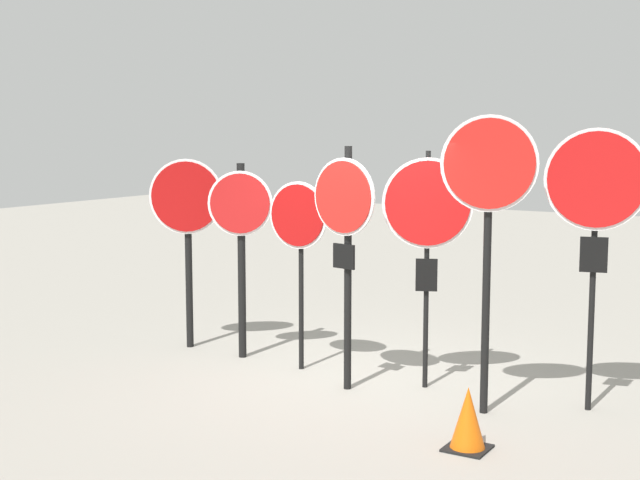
{
  "coord_description": "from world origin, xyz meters",
  "views": [
    {
      "loc": [
        4.34,
        -7.95,
        2.62
      ],
      "look_at": [
        -0.46,
        0.0,
        1.46
      ],
      "focal_mm": 50.0,
      "sensor_mm": 36.0,
      "label": 1
    }
  ],
  "objects_px": {
    "stop_sign_1": "(241,229)",
    "stop_sign_6": "(596,198)",
    "stop_sign_3": "(345,224)",
    "stop_sign_5": "(489,197)",
    "stop_sign_0": "(187,216)",
    "stop_sign_4": "(427,216)",
    "traffic_cone_0": "(468,419)",
    "stop_sign_2": "(299,228)"
  },
  "relations": [
    {
      "from": "stop_sign_1",
      "to": "stop_sign_2",
      "type": "xyz_separation_m",
      "value": [
        0.84,
        -0.09,
        0.06
      ]
    },
    {
      "from": "stop_sign_0",
      "to": "stop_sign_5",
      "type": "bearing_deg",
      "value": -34.97
    },
    {
      "from": "stop_sign_1",
      "to": "traffic_cone_0",
      "type": "bearing_deg",
      "value": -51.57
    },
    {
      "from": "stop_sign_4",
      "to": "stop_sign_6",
      "type": "distance_m",
      "value": 1.64
    },
    {
      "from": "stop_sign_1",
      "to": "stop_sign_2",
      "type": "distance_m",
      "value": 0.84
    },
    {
      "from": "stop_sign_1",
      "to": "stop_sign_6",
      "type": "relative_size",
      "value": 0.85
    },
    {
      "from": "stop_sign_4",
      "to": "stop_sign_2",
      "type": "bearing_deg",
      "value": 158.61
    },
    {
      "from": "stop_sign_5",
      "to": "stop_sign_6",
      "type": "xyz_separation_m",
      "value": [
        0.8,
        0.59,
        -0.02
      ]
    },
    {
      "from": "stop_sign_0",
      "to": "stop_sign_6",
      "type": "relative_size",
      "value": 0.86
    },
    {
      "from": "stop_sign_0",
      "to": "stop_sign_6",
      "type": "xyz_separation_m",
      "value": [
        4.76,
        0.03,
        0.4
      ]
    },
    {
      "from": "stop_sign_0",
      "to": "traffic_cone_0",
      "type": "relative_size",
      "value": 4.3
    },
    {
      "from": "stop_sign_4",
      "to": "stop_sign_5",
      "type": "height_order",
      "value": "stop_sign_5"
    },
    {
      "from": "stop_sign_3",
      "to": "stop_sign_5",
      "type": "bearing_deg",
      "value": 10.46
    },
    {
      "from": "stop_sign_2",
      "to": "stop_sign_4",
      "type": "relative_size",
      "value": 0.86
    },
    {
      "from": "stop_sign_0",
      "to": "stop_sign_1",
      "type": "height_order",
      "value": "stop_sign_0"
    },
    {
      "from": "stop_sign_1",
      "to": "stop_sign_6",
      "type": "bearing_deg",
      "value": -26.99
    },
    {
      "from": "traffic_cone_0",
      "to": "stop_sign_6",
      "type": "bearing_deg",
      "value": 68.87
    },
    {
      "from": "stop_sign_1",
      "to": "stop_sign_2",
      "type": "height_order",
      "value": "stop_sign_1"
    },
    {
      "from": "stop_sign_0",
      "to": "stop_sign_1",
      "type": "distance_m",
      "value": 0.84
    },
    {
      "from": "stop_sign_2",
      "to": "stop_sign_1",
      "type": "bearing_deg",
      "value": 174.69
    },
    {
      "from": "stop_sign_2",
      "to": "stop_sign_6",
      "type": "bearing_deg",
      "value": 4.22
    },
    {
      "from": "traffic_cone_0",
      "to": "stop_sign_1",
      "type": "bearing_deg",
      "value": 156.7
    },
    {
      "from": "stop_sign_3",
      "to": "stop_sign_1",
      "type": "bearing_deg",
      "value": 174.59
    },
    {
      "from": "stop_sign_6",
      "to": "traffic_cone_0",
      "type": "distance_m",
      "value": 2.39
    },
    {
      "from": "stop_sign_5",
      "to": "stop_sign_0",
      "type": "bearing_deg",
      "value": 150.6
    },
    {
      "from": "stop_sign_0",
      "to": "traffic_cone_0",
      "type": "xyz_separation_m",
      "value": [
        4.17,
        -1.5,
        -1.33
      ]
    },
    {
      "from": "stop_sign_0",
      "to": "stop_sign_4",
      "type": "relative_size",
      "value": 0.94
    },
    {
      "from": "traffic_cone_0",
      "to": "stop_sign_5",
      "type": "bearing_deg",
      "value": 102.93
    },
    {
      "from": "stop_sign_6",
      "to": "stop_sign_4",
      "type": "bearing_deg",
      "value": 169.81
    },
    {
      "from": "stop_sign_4",
      "to": "stop_sign_0",
      "type": "bearing_deg",
      "value": 154.48
    },
    {
      "from": "stop_sign_1",
      "to": "stop_sign_5",
      "type": "distance_m",
      "value": 3.21
    },
    {
      "from": "stop_sign_3",
      "to": "traffic_cone_0",
      "type": "height_order",
      "value": "stop_sign_3"
    },
    {
      "from": "stop_sign_4",
      "to": "traffic_cone_0",
      "type": "xyz_separation_m",
      "value": [
        1.03,
        -1.41,
        -1.51
      ]
    },
    {
      "from": "stop_sign_4",
      "to": "stop_sign_6",
      "type": "xyz_separation_m",
      "value": [
        1.62,
        0.11,
        0.23
      ]
    },
    {
      "from": "stop_sign_6",
      "to": "traffic_cone_0",
      "type": "bearing_deg",
      "value": -125.28
    },
    {
      "from": "stop_sign_1",
      "to": "stop_sign_5",
      "type": "bearing_deg",
      "value": -37.39
    },
    {
      "from": "stop_sign_0",
      "to": "stop_sign_3",
      "type": "bearing_deg",
      "value": -39.35
    },
    {
      "from": "stop_sign_1",
      "to": "stop_sign_5",
      "type": "xyz_separation_m",
      "value": [
        3.12,
        -0.5,
        0.52
      ]
    },
    {
      "from": "stop_sign_3",
      "to": "stop_sign_4",
      "type": "xyz_separation_m",
      "value": [
        0.68,
        0.46,
        0.08
      ]
    },
    {
      "from": "stop_sign_2",
      "to": "stop_sign_3",
      "type": "height_order",
      "value": "stop_sign_3"
    },
    {
      "from": "stop_sign_4",
      "to": "traffic_cone_0",
      "type": "distance_m",
      "value": 2.31
    },
    {
      "from": "stop_sign_2",
      "to": "stop_sign_6",
      "type": "distance_m",
      "value": 3.13
    }
  ]
}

